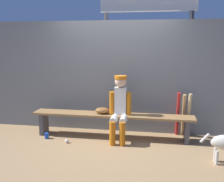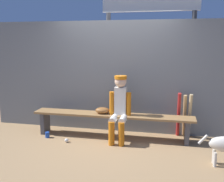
{
  "view_description": "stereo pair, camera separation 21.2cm",
  "coord_description": "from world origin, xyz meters",
  "px_view_note": "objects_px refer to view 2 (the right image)",
  "views": [
    {
      "loc": [
        0.87,
        -4.93,
        1.83
      ],
      "look_at": [
        0.0,
        0.0,
        0.92
      ],
      "focal_mm": 43.13,
      "sensor_mm": 36.0,
      "label": 1
    },
    {
      "loc": [
        1.07,
        -4.89,
        1.83
      ],
      "look_at": [
        0.0,
        0.0,
        0.92
      ],
      "focal_mm": 43.13,
      "sensor_mm": 36.0,
      "label": 2
    }
  ],
  "objects_px": {
    "bat_wood_tan": "(185,116)",
    "cup_on_bench": "(118,111)",
    "dugout_bench": "(112,119)",
    "cup_on_ground": "(47,135)",
    "scoreboard": "(153,6)",
    "bat_aluminum_red": "(179,115)",
    "bat_wood_natural": "(189,116)",
    "baseball_glove": "(103,110)",
    "player_seated": "(119,106)",
    "baseball": "(67,140)"
  },
  "relations": [
    {
      "from": "bat_wood_natural",
      "to": "scoreboard",
      "type": "height_order",
      "value": "scoreboard"
    },
    {
      "from": "baseball",
      "to": "cup_on_ground",
      "type": "height_order",
      "value": "cup_on_ground"
    },
    {
      "from": "dugout_bench",
      "to": "cup_on_ground",
      "type": "height_order",
      "value": "dugout_bench"
    },
    {
      "from": "dugout_bench",
      "to": "bat_aluminum_red",
      "type": "bearing_deg",
      "value": 13.76
    },
    {
      "from": "dugout_bench",
      "to": "baseball_glove",
      "type": "xyz_separation_m",
      "value": [
        -0.19,
        0.0,
        0.15
      ]
    },
    {
      "from": "bat_wood_natural",
      "to": "baseball",
      "type": "xyz_separation_m",
      "value": [
        -2.23,
        -0.71,
        -0.4
      ]
    },
    {
      "from": "bat_wood_tan",
      "to": "bat_wood_natural",
      "type": "xyz_separation_m",
      "value": [
        0.09,
        -0.07,
        0.01
      ]
    },
    {
      "from": "bat_wood_natural",
      "to": "cup_on_bench",
      "type": "bearing_deg",
      "value": -169.74
    },
    {
      "from": "player_seated",
      "to": "bat_aluminum_red",
      "type": "relative_size",
      "value": 1.35
    },
    {
      "from": "player_seated",
      "to": "bat_wood_natural",
      "type": "distance_m",
      "value": 1.37
    },
    {
      "from": "cup_on_bench",
      "to": "bat_wood_tan",
      "type": "bearing_deg",
      "value": 14.0
    },
    {
      "from": "bat_wood_tan",
      "to": "baseball",
      "type": "bearing_deg",
      "value": -159.93
    },
    {
      "from": "bat_aluminum_red",
      "to": "bat_wood_natural",
      "type": "distance_m",
      "value": 0.21
    },
    {
      "from": "bat_wood_natural",
      "to": "bat_aluminum_red",
      "type": "bearing_deg",
      "value": 173.35
    },
    {
      "from": "dugout_bench",
      "to": "scoreboard",
      "type": "bearing_deg",
      "value": 61.51
    },
    {
      "from": "dugout_bench",
      "to": "cup_on_ground",
      "type": "bearing_deg",
      "value": -167.6
    },
    {
      "from": "dugout_bench",
      "to": "player_seated",
      "type": "bearing_deg",
      "value": -33.85
    },
    {
      "from": "bat_wood_natural",
      "to": "cup_on_bench",
      "type": "distance_m",
      "value": 1.37
    },
    {
      "from": "dugout_bench",
      "to": "bat_wood_tan",
      "type": "height_order",
      "value": "bat_wood_tan"
    },
    {
      "from": "bat_wood_tan",
      "to": "cup_on_bench",
      "type": "height_order",
      "value": "bat_wood_tan"
    },
    {
      "from": "player_seated",
      "to": "cup_on_bench",
      "type": "bearing_deg",
      "value": 109.99
    },
    {
      "from": "cup_on_bench",
      "to": "player_seated",
      "type": "bearing_deg",
      "value": -70.01
    },
    {
      "from": "bat_wood_tan",
      "to": "dugout_bench",
      "type": "bearing_deg",
      "value": -165.53
    },
    {
      "from": "dugout_bench",
      "to": "baseball_glove",
      "type": "bearing_deg",
      "value": 180.0
    },
    {
      "from": "baseball_glove",
      "to": "baseball",
      "type": "relative_size",
      "value": 3.78
    },
    {
      "from": "player_seated",
      "to": "baseball",
      "type": "relative_size",
      "value": 16.5
    },
    {
      "from": "dugout_bench",
      "to": "cup_on_ground",
      "type": "xyz_separation_m",
      "value": [
        -1.23,
        -0.27,
        -0.33
      ]
    },
    {
      "from": "dugout_bench",
      "to": "baseball",
      "type": "bearing_deg",
      "value": -150.94
    },
    {
      "from": "baseball_glove",
      "to": "bat_aluminum_red",
      "type": "relative_size",
      "value": 0.31
    },
    {
      "from": "cup_on_bench",
      "to": "cup_on_ground",
      "type": "bearing_deg",
      "value": -166.98
    },
    {
      "from": "dugout_bench",
      "to": "baseball_glove",
      "type": "relative_size",
      "value": 11.1
    },
    {
      "from": "cup_on_bench",
      "to": "dugout_bench",
      "type": "bearing_deg",
      "value": -160.33
    },
    {
      "from": "bat_aluminum_red",
      "to": "cup_on_bench",
      "type": "relative_size",
      "value": 8.25
    },
    {
      "from": "bat_wood_tan",
      "to": "baseball",
      "type": "height_order",
      "value": "bat_wood_tan"
    },
    {
      "from": "bat_wood_tan",
      "to": "cup_on_bench",
      "type": "distance_m",
      "value": 1.3
    },
    {
      "from": "baseball",
      "to": "scoreboard",
      "type": "height_order",
      "value": "scoreboard"
    },
    {
      "from": "bat_wood_natural",
      "to": "dugout_bench",
      "type": "bearing_deg",
      "value": -169.0
    },
    {
      "from": "baseball",
      "to": "cup_on_bench",
      "type": "bearing_deg",
      "value": 27.97
    },
    {
      "from": "baseball",
      "to": "cup_on_ground",
      "type": "distance_m",
      "value": 0.49
    },
    {
      "from": "bat_aluminum_red",
      "to": "scoreboard",
      "type": "height_order",
      "value": "scoreboard"
    },
    {
      "from": "bat_wood_tan",
      "to": "cup_on_ground",
      "type": "distance_m",
      "value": 2.7
    },
    {
      "from": "baseball_glove",
      "to": "bat_aluminum_red",
      "type": "height_order",
      "value": "bat_aluminum_red"
    },
    {
      "from": "player_seated",
      "to": "cup_on_bench",
      "type": "relative_size",
      "value": 11.1
    },
    {
      "from": "baseball_glove",
      "to": "cup_on_bench",
      "type": "distance_m",
      "value": 0.3
    },
    {
      "from": "baseball",
      "to": "cup_on_ground",
      "type": "relative_size",
      "value": 0.67
    },
    {
      "from": "dugout_bench",
      "to": "bat_wood_tan",
      "type": "bearing_deg",
      "value": 14.47
    },
    {
      "from": "player_seated",
      "to": "bat_wood_natural",
      "type": "xyz_separation_m",
      "value": [
        1.29,
        0.39,
        -0.23
      ]
    },
    {
      "from": "baseball",
      "to": "scoreboard",
      "type": "bearing_deg",
      "value": 48.76
    },
    {
      "from": "bat_wood_tan",
      "to": "cup_on_bench",
      "type": "relative_size",
      "value": 7.8
    },
    {
      "from": "bat_wood_tan",
      "to": "player_seated",
      "type": "bearing_deg",
      "value": -158.94
    }
  ]
}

